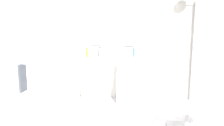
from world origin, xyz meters
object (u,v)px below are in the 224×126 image
object	(u,v)px
shower_column	(195,50)
soap_bottle_clear	(132,54)
soap_bottle_white	(128,54)
soap_bottle_black	(99,53)
pedestal_sink_right	(128,80)
soap_bottle_blue	(134,53)
towel_rack	(21,79)
soap_bottle_amber	(87,53)
soap_bottle_grey	(100,52)
pedestal_sink_left	(93,78)
lounge_chair	(187,110)

from	to	relation	value
shower_column	soap_bottle_clear	bearing A→B (deg)	-166.09
shower_column	soap_bottle_white	size ratio (longest dim) A/B	16.30
soap_bottle_black	soap_bottle_clear	world-z (taller)	soap_bottle_black
pedestal_sink_right	soap_bottle_white	world-z (taller)	soap_bottle_white
shower_column	soap_bottle_clear	world-z (taller)	shower_column
shower_column	soap_bottle_blue	bearing A→B (deg)	-170.93
towel_rack	soap_bottle_amber	world-z (taller)	soap_bottle_amber
soap_bottle_black	soap_bottle_grey	xyz separation A→B (m)	(0.03, -0.06, 0.02)
soap_bottle_clear	pedestal_sink_left	bearing A→B (deg)	174.08
pedestal_sink_right	towel_rack	world-z (taller)	pedestal_sink_right
lounge_chair	soap_bottle_white	distance (m)	1.73
shower_column	soap_bottle_clear	size ratio (longest dim) A/B	14.00
pedestal_sink_left	soap_bottle_amber	xyz separation A→B (m)	(-0.10, -0.12, 0.55)
soap_bottle_white	soap_bottle_blue	xyz separation A→B (m)	(0.12, -0.07, 0.03)
shower_column	pedestal_sink_right	bearing A→B (deg)	-170.27
pedestal_sink_left	soap_bottle_grey	distance (m)	0.57
shower_column	soap_bottle_blue	xyz separation A→B (m)	(-1.20, -0.19, -0.06)
towel_rack	soap_bottle_black	xyz separation A→B (m)	(1.24, 0.86, 0.38)
shower_column	soap_bottle_grey	distance (m)	1.89
soap_bottle_black	soap_bottle_amber	world-z (taller)	soap_bottle_amber
lounge_chair	soap_bottle_blue	bearing A→B (deg)	126.37
soap_bottle_blue	soap_bottle_black	bearing A→B (deg)	179.32
soap_bottle_grey	soap_bottle_blue	xyz separation A→B (m)	(0.67, 0.06, -0.01)
soap_bottle_black	soap_bottle_amber	bearing A→B (deg)	-143.48
towel_rack	soap_bottle_grey	xyz separation A→B (m)	(1.27, 0.79, 0.40)
soap_bottle_blue	shower_column	bearing A→B (deg)	9.07
pedestal_sink_right	shower_column	xyz separation A→B (m)	(1.32, 0.23, 0.60)
soap_bottle_clear	soap_bottle_blue	xyz separation A→B (m)	(0.04, 0.11, 0.02)
soap_bottle_black	soap_bottle_white	xyz separation A→B (m)	(0.57, 0.06, -0.02)
lounge_chair	towel_rack	world-z (taller)	towel_rack
soap_bottle_white	soap_bottle_grey	world-z (taller)	soap_bottle_grey
towel_rack	lounge_chair	bearing A→B (deg)	-6.76
soap_bottle_grey	soap_bottle_clear	bearing A→B (deg)	-5.35
pedestal_sink_left	soap_bottle_blue	xyz separation A→B (m)	(0.82, 0.03, 0.54)
soap_bottle_white	soap_bottle_grey	xyz separation A→B (m)	(-0.55, -0.13, 0.03)
pedestal_sink_right	soap_bottle_grey	bearing A→B (deg)	-177.76
pedestal_sink_left	lounge_chair	xyz separation A→B (m)	(1.69, -1.15, -0.13)
soap_bottle_white	soap_bottle_grey	size ratio (longest dim) A/B	0.65
shower_column	lounge_chair	distance (m)	1.59
pedestal_sink_right	soap_bottle_white	distance (m)	0.53
pedestal_sink_left	shower_column	xyz separation A→B (m)	(2.02, 0.23, 0.60)
lounge_chair	soap_bottle_grey	world-z (taller)	soap_bottle_grey
shower_column	soap_bottle_white	distance (m)	1.34
pedestal_sink_left	pedestal_sink_right	size ratio (longest dim) A/B	1.00
lounge_chair	soap_bottle_black	xyz separation A→B (m)	(-1.57, 1.19, 0.66)
soap_bottle_white	soap_bottle_grey	distance (m)	0.56
pedestal_sink_right	soap_bottle_clear	bearing A→B (deg)	-46.39
soap_bottle_black	soap_bottle_amber	xyz separation A→B (m)	(-0.22, -0.16, 0.02)
pedestal_sink_right	soap_bottle_clear	world-z (taller)	soap_bottle_clear
pedestal_sink_right	lounge_chair	xyz separation A→B (m)	(0.98, -1.15, -0.13)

